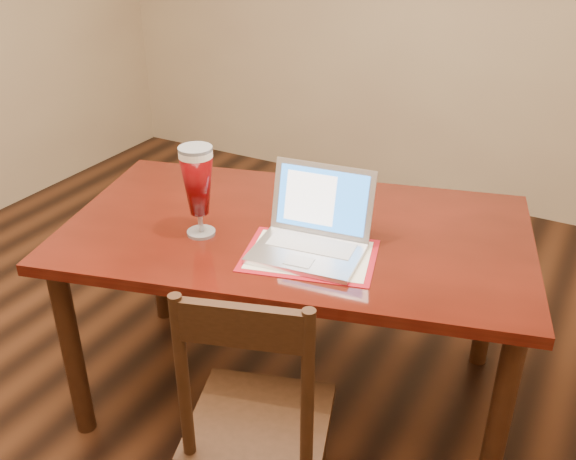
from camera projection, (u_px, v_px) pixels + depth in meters
The scene contains 3 objects.
ground at pixel (197, 421), 2.55m from camera, with size 5.00×5.00×0.00m, color black.
dining_table at pixel (293, 247), 2.36m from camera, with size 1.86×1.35×1.11m.
dining_chair at pixel (257, 424), 1.91m from camera, with size 0.52×0.51×0.98m.
Camera 1 is at (1.22, -1.48, 1.88)m, focal length 40.00 mm.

